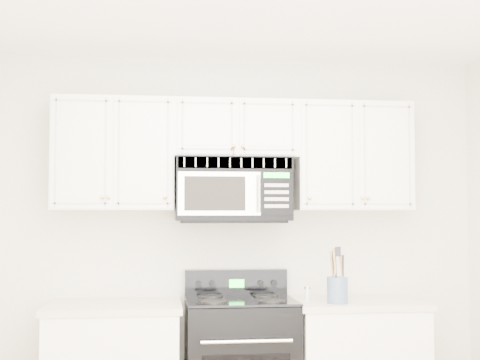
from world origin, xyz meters
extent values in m
cube|color=white|center=(0.00, 1.75, 1.30)|extent=(3.50, 0.01, 2.60)
cube|color=white|center=(0.00, -1.75, 1.30)|extent=(3.50, 0.01, 2.60)
cube|color=beige|center=(-0.80, 1.44, 0.90)|extent=(0.86, 0.65, 0.04)
cube|color=beige|center=(0.80, 1.44, 0.90)|extent=(0.86, 0.65, 0.04)
cylinder|color=silver|center=(0.02, 1.11, 0.72)|extent=(0.56, 0.02, 0.02)
cube|color=black|center=(0.02, 1.44, 0.93)|extent=(0.71, 0.61, 0.02)
cube|color=black|center=(0.02, 1.71, 1.01)|extent=(0.71, 0.08, 0.19)
cube|color=#1DD72E|center=(0.02, 1.67, 1.01)|extent=(0.10, 0.00, 0.06)
cube|color=white|center=(-0.82, 1.58, 1.90)|extent=(0.80, 0.33, 0.75)
cube|color=white|center=(0.82, 1.58, 1.90)|extent=(0.80, 0.33, 0.75)
cube|color=white|center=(0.00, 1.58, 2.08)|extent=(0.84, 0.33, 0.39)
sphere|color=#DEAD53|center=(-0.84, 1.40, 1.60)|extent=(0.03, 0.03, 0.03)
sphere|color=#DEAD53|center=(-0.48, 1.40, 1.60)|extent=(0.03, 0.03, 0.03)
sphere|color=#DEAD53|center=(0.48, 1.40, 1.60)|extent=(0.03, 0.03, 0.03)
sphere|color=#DEAD53|center=(0.84, 1.40, 1.60)|extent=(0.03, 0.03, 0.03)
sphere|color=#DEAD53|center=(-0.03, 1.40, 1.94)|extent=(0.03, 0.03, 0.03)
sphere|color=#DEAD53|center=(0.03, 1.40, 1.94)|extent=(0.03, 0.03, 0.03)
cylinder|color=#AE0D19|center=(-0.03, 1.40, 1.89)|extent=(0.00, 0.00, 0.10)
sphere|color=#DEAD53|center=(-0.03, 1.40, 1.84)|extent=(0.03, 0.03, 0.03)
cube|color=black|center=(-0.02, 1.56, 1.66)|extent=(0.77, 0.39, 0.43)
cube|color=#BBB6AD|center=(-0.02, 1.37, 1.83)|extent=(0.75, 0.01, 0.08)
cube|color=#BEBEBE|center=(-0.13, 1.36, 1.63)|extent=(0.54, 0.01, 0.28)
cube|color=black|center=(-0.16, 1.35, 1.63)|extent=(0.40, 0.01, 0.22)
cube|color=black|center=(0.25, 1.36, 1.63)|extent=(0.21, 0.01, 0.28)
cube|color=#1DD72E|center=(0.25, 1.35, 1.75)|extent=(0.17, 0.00, 0.04)
cylinder|color=silver|center=(0.13, 1.32, 1.63)|extent=(0.02, 0.02, 0.24)
cylinder|color=slate|center=(0.63, 1.27, 1.00)|extent=(0.13, 0.13, 0.17)
cylinder|color=#A77E42|center=(0.67, 1.27, 1.09)|extent=(0.01, 0.01, 0.29)
cylinder|color=black|center=(0.61, 1.30, 1.10)|extent=(0.01, 0.01, 0.31)
cylinder|color=#A77E42|center=(0.61, 1.24, 1.11)|extent=(0.01, 0.01, 0.34)
cylinder|color=black|center=(0.67, 1.27, 1.09)|extent=(0.01, 0.01, 0.29)
cylinder|color=#A77E42|center=(0.61, 1.30, 1.10)|extent=(0.01, 0.01, 0.31)
cylinder|color=black|center=(0.61, 1.24, 1.11)|extent=(0.01, 0.01, 0.34)
cylinder|color=#A77E42|center=(0.67, 1.27, 1.09)|extent=(0.01, 0.01, 0.29)
cylinder|color=silver|center=(0.46, 1.41, 0.96)|extent=(0.04, 0.04, 0.08)
cylinder|color=silver|center=(0.46, 1.41, 1.01)|extent=(0.04, 0.04, 0.01)
cylinder|color=silver|center=(0.66, 1.36, 0.96)|extent=(0.04, 0.04, 0.09)
cylinder|color=silver|center=(0.66, 1.36, 1.02)|extent=(0.04, 0.04, 0.02)
camera|label=1|loc=(-0.50, -2.96, 1.49)|focal=50.00mm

